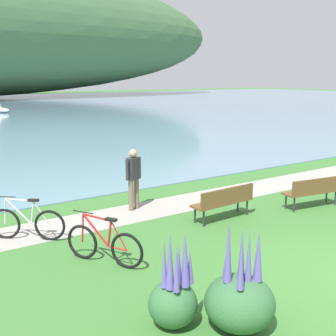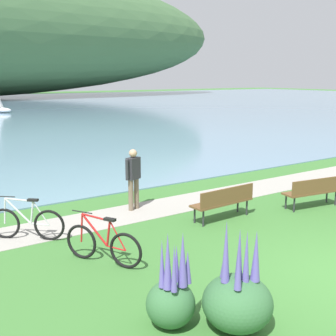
% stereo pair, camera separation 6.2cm
% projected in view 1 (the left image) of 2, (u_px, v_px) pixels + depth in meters
% --- Properties ---
extents(shoreline_path, '(60.00, 1.50, 0.01)m').
position_uv_depth(shoreline_path, '(177.00, 204.00, 12.39)').
color(shoreline_path, '#A39E93').
rests_on(shoreline_path, ground).
extents(park_bench_near_camera, '(1.82, 0.56, 0.88)m').
position_uv_depth(park_bench_near_camera, '(224.00, 200.00, 10.96)').
color(park_bench_near_camera, brown).
rests_on(park_bench_near_camera, ground).
extents(park_bench_further_along, '(1.85, 0.74, 0.88)m').
position_uv_depth(park_bench_further_along, '(314.00, 190.00, 11.98)').
color(park_bench_further_along, brown).
rests_on(park_bench_further_along, ground).
extents(bicycle_leaning_near_bench, '(0.95, 1.55, 1.01)m').
position_uv_depth(bicycle_leaning_near_bench, '(104.00, 244.00, 8.40)').
color(bicycle_leaning_near_bench, black).
rests_on(bicycle_leaning_near_bench, ground).
extents(bicycle_beside_path, '(1.40, 1.18, 1.01)m').
position_uv_depth(bicycle_beside_path, '(27.00, 223.00, 9.63)').
color(bicycle_beside_path, black).
rests_on(bicycle_beside_path, ground).
extents(person_at_shoreline, '(0.57, 0.34, 1.71)m').
position_uv_depth(person_at_shoreline, '(133.00, 176.00, 11.70)').
color(person_at_shoreline, '#72604C').
rests_on(person_at_shoreline, ground).
extents(echium_bush_closest_to_camera, '(1.04, 1.04, 1.69)m').
position_uv_depth(echium_bush_closest_to_camera, '(240.00, 300.00, 6.21)').
color(echium_bush_closest_to_camera, '#386B3D').
rests_on(echium_bush_closest_to_camera, ground).
extents(echium_bush_beside_closest, '(0.74, 0.74, 1.52)m').
position_uv_depth(echium_bush_beside_closest, '(173.00, 299.00, 6.26)').
color(echium_bush_beside_closest, '#386B3D').
rests_on(echium_bush_beside_closest, ground).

